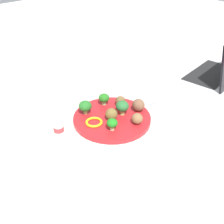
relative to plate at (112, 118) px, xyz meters
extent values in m
plane|color=silver|center=(0.00, 0.00, -0.01)|extent=(4.00, 4.00, 0.00)
cylinder|color=red|center=(0.00, 0.00, 0.00)|extent=(0.28, 0.28, 0.02)
cylinder|color=#ACC381|center=(0.05, 0.06, 0.01)|extent=(0.02, 0.02, 0.01)
ellipsoid|color=#1E7A1C|center=(0.05, 0.06, 0.04)|extent=(0.04, 0.04, 0.03)
cylinder|color=#ADB868|center=(-0.04, 0.01, 0.02)|extent=(0.02, 0.02, 0.02)
ellipsoid|color=#29642F|center=(-0.04, 0.01, 0.04)|extent=(0.05, 0.05, 0.04)
cylinder|color=#99D084|center=(-0.03, -0.09, 0.01)|extent=(0.02, 0.02, 0.01)
ellipsoid|color=#246D1E|center=(-0.03, -0.09, 0.04)|extent=(0.04, 0.04, 0.03)
cylinder|color=#9FCB71|center=(0.06, -0.08, 0.01)|extent=(0.01, 0.01, 0.01)
ellipsoid|color=#256A25|center=(0.06, -0.08, 0.04)|extent=(0.05, 0.05, 0.04)
sphere|color=brown|center=(-0.10, 0.03, 0.03)|extent=(0.05, 0.05, 0.05)
sphere|color=brown|center=(-0.04, 0.09, 0.03)|extent=(0.04, 0.04, 0.04)
sphere|color=brown|center=(-0.08, -0.04, 0.03)|extent=(0.04, 0.04, 0.04)
sphere|color=brown|center=(0.01, 0.01, 0.03)|extent=(0.04, 0.04, 0.04)
torus|color=yellow|center=(0.07, -0.01, 0.01)|extent=(0.08, 0.08, 0.01)
cube|color=white|center=(-0.25, 0.02, -0.01)|extent=(0.18, 0.13, 0.01)
cube|color=silver|center=(-0.27, 0.04, 0.00)|extent=(0.09, 0.02, 0.01)
cube|color=silver|center=(-0.21, 0.03, 0.00)|extent=(0.03, 0.03, 0.01)
cube|color=silver|center=(-0.28, 0.00, 0.00)|extent=(0.09, 0.02, 0.01)
cube|color=silver|center=(-0.21, 0.00, 0.00)|extent=(0.06, 0.02, 0.01)
cylinder|color=white|center=(0.19, -0.05, 0.02)|extent=(0.03, 0.03, 0.06)
cylinder|color=red|center=(0.19, -0.05, 0.02)|extent=(0.03, 0.03, 0.02)
cylinder|color=silver|center=(0.19, -0.05, 0.06)|extent=(0.02, 0.02, 0.01)
cube|color=#BDBDBD|center=(-0.58, 0.03, 0.00)|extent=(0.35, 0.27, 0.02)
cube|color=black|center=(-0.58, 0.03, 0.01)|extent=(0.30, 0.20, 0.00)
camera|label=1|loc=(0.58, 0.66, 0.60)|focal=47.23mm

